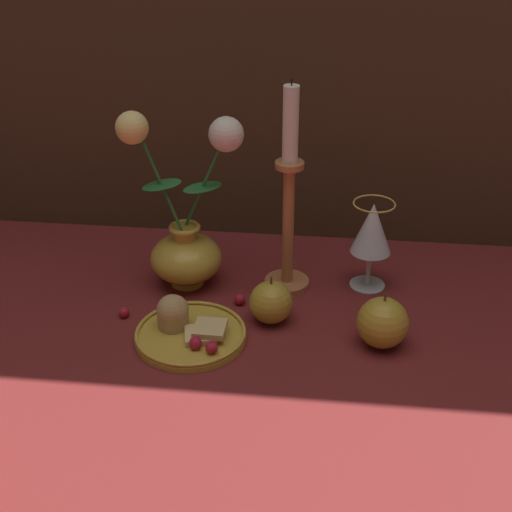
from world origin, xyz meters
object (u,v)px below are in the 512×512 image
at_px(wine_glass, 372,231).
at_px(candlestick, 289,204).
at_px(apple_near_glass, 271,302).
at_px(vase, 186,234).
at_px(apple_beside_vase, 382,323).
at_px(plate_with_pastries, 187,329).

distance_m(wine_glass, candlestick, 0.15).
height_order(wine_glass, apple_near_glass, wine_glass).
bearing_deg(vase, candlestick, 4.34).
relative_size(wine_glass, apple_near_glass, 1.94).
height_order(candlestick, apple_beside_vase, candlestick).
relative_size(vase, plate_with_pastries, 1.81).
bearing_deg(wine_glass, apple_beside_vase, -84.74).
bearing_deg(apple_beside_vase, vase, 156.18).
xyz_separation_m(plate_with_pastries, candlestick, (0.14, 0.17, 0.14)).
height_order(vase, candlestick, candlestick).
bearing_deg(apple_near_glass, apple_beside_vase, -14.53).
height_order(candlestick, apple_near_glass, candlestick).
distance_m(plate_with_pastries, wine_glass, 0.35).
bearing_deg(apple_beside_vase, wine_glass, 95.26).
xyz_separation_m(vase, apple_beside_vase, (0.33, -0.15, -0.06)).
distance_m(candlestick, apple_beside_vase, 0.25).
xyz_separation_m(vase, apple_near_glass, (0.15, -0.10, -0.06)).
xyz_separation_m(vase, wine_glass, (0.31, 0.03, 0.01)).
relative_size(plate_with_pastries, candlestick, 0.48).
xyz_separation_m(wine_glass, apple_near_glass, (-0.16, -0.13, -0.07)).
distance_m(wine_glass, apple_near_glass, 0.22).
height_order(wine_glass, candlestick, candlestick).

